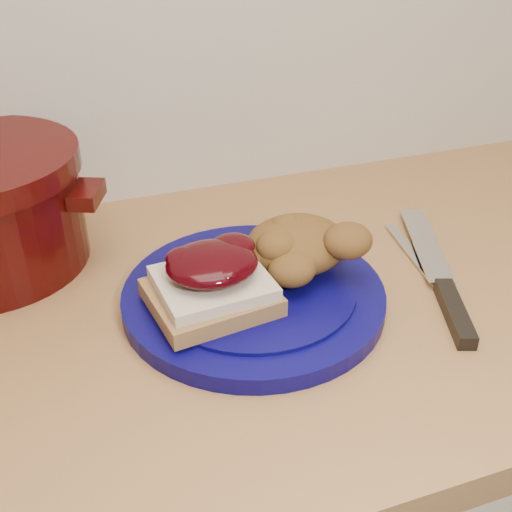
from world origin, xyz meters
name	(u,v)px	position (x,y,z in m)	size (l,w,h in m)	color
plate	(254,296)	(0.01, 1.49, 0.91)	(0.30, 0.30, 0.02)	#08054C
sandwich	(212,281)	(-0.04, 1.48, 0.95)	(0.14, 0.12, 0.06)	olive
stuffing_mound	(296,245)	(0.07, 1.51, 0.95)	(0.12, 0.10, 0.06)	brown
chef_knife	(446,292)	(0.23, 1.43, 0.91)	(0.12, 0.28, 0.02)	black
butter_knife	(416,258)	(0.24, 1.51, 0.90)	(0.17, 0.01, 0.00)	silver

